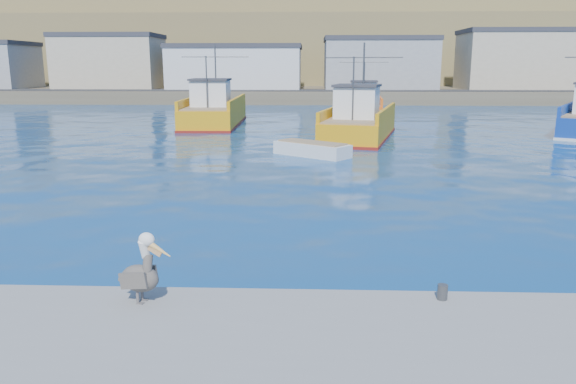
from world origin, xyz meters
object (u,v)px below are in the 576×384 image
(trawler_yellow_b, at_px, (359,123))
(pelican, at_px, (141,273))
(boat_orange, at_px, (363,105))
(skiff_mid, at_px, (312,150))
(trawler_yellow_a, at_px, (214,112))

(trawler_yellow_b, bearing_deg, pelican, -102.90)
(boat_orange, height_order, skiff_mid, boat_orange)
(trawler_yellow_a, distance_m, pelican, 37.32)
(trawler_yellow_a, height_order, pelican, trawler_yellow_a)
(trawler_yellow_a, distance_m, trawler_yellow_b, 14.16)
(boat_orange, xyz_separation_m, pelican, (-8.42, -46.27, 0.02))
(trawler_yellow_b, distance_m, pelican, 29.32)
(trawler_yellow_b, bearing_deg, boat_orange, 83.96)
(boat_orange, distance_m, skiff_mid, 25.83)
(boat_orange, height_order, pelican, boat_orange)
(trawler_yellow_a, bearing_deg, skiff_mid, -63.10)
(pelican, bearing_deg, trawler_yellow_b, 77.10)
(trawler_yellow_b, bearing_deg, trawler_yellow_a, 143.49)
(skiff_mid, height_order, pelican, pelican)
(boat_orange, bearing_deg, trawler_yellow_a, -145.03)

